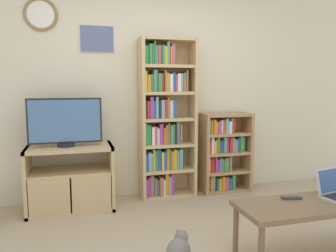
# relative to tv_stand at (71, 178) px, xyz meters

# --- Properties ---
(wall_back) EXTENTS (6.05, 0.09, 2.60)m
(wall_back) POSITION_rel_tv_stand_xyz_m (0.95, 0.32, 0.95)
(wall_back) COLOR beige
(wall_back) RESTS_ON ground_plane
(tv_stand) EXTENTS (0.91, 0.50, 0.71)m
(tv_stand) POSITION_rel_tv_stand_xyz_m (0.00, 0.00, 0.00)
(tv_stand) COLOR tan
(tv_stand) RESTS_ON ground_plane
(television) EXTENTS (0.77, 0.18, 0.52)m
(television) POSITION_rel_tv_stand_xyz_m (-0.04, -0.00, 0.62)
(television) COLOR black
(television) RESTS_ON tv_stand
(bookshelf_tall) EXTENTS (0.67, 0.29, 1.91)m
(bookshelf_tall) POSITION_rel_tv_stand_xyz_m (1.10, 0.15, 0.58)
(bookshelf_tall) COLOR tan
(bookshelf_tall) RESTS_ON ground_plane
(bookshelf_short) EXTENTS (0.63, 0.30, 1.01)m
(bookshelf_short) POSITION_rel_tv_stand_xyz_m (1.87, 0.14, 0.15)
(bookshelf_short) COLOR tan
(bookshelf_short) RESTS_ON ground_plane
(coffee_table) EXTENTS (1.14, 0.46, 0.46)m
(coffee_table) POSITION_rel_tv_stand_xyz_m (1.81, -1.58, 0.05)
(coffee_table) COLOR brown
(coffee_table) RESTS_ON ground_plane
(remote_near_laptop) EXTENTS (0.17, 0.08, 0.02)m
(remote_near_laptop) POSITION_rel_tv_stand_xyz_m (1.72, -1.47, 0.11)
(remote_near_laptop) COLOR #38383A
(remote_near_laptop) RESTS_ON coffee_table
(cat) EXTENTS (0.29, 0.47, 0.27)m
(cat) POSITION_rel_tv_stand_xyz_m (0.80, -1.41, -0.24)
(cat) COLOR slate
(cat) RESTS_ON ground_plane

